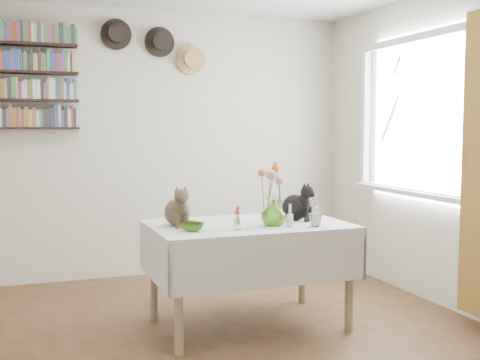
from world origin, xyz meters
name	(u,v)px	position (x,y,z in m)	size (l,w,h in m)	color
room	(217,153)	(0.00, 0.00, 1.25)	(4.08, 4.58, 2.58)	brown
window	(414,129)	(1.97, 0.80, 1.40)	(0.12, 1.52, 1.32)	white
dining_table	(249,249)	(0.40, 0.52, 0.55)	(1.38, 0.90, 0.73)	white
tabby_cat	(177,205)	(-0.10, 0.59, 0.88)	(0.19, 0.24, 0.29)	brown
black_cat	(294,201)	(0.77, 0.55, 0.87)	(0.19, 0.24, 0.28)	black
flower_vase	(273,213)	(0.53, 0.38, 0.82)	(0.17, 0.17, 0.18)	#8DCE43
green_bowl	(192,227)	(-0.06, 0.36, 0.76)	(0.15, 0.15, 0.05)	#8DCE43
drinking_glass	(315,220)	(0.77, 0.23, 0.78)	(0.10, 0.10, 0.09)	white
candlestick	(290,219)	(0.61, 0.28, 0.78)	(0.04, 0.04, 0.16)	white
berry_jar	(237,218)	(0.23, 0.29, 0.81)	(0.05, 0.05, 0.18)	white
porcelain_figurine	(316,213)	(0.93, 0.54, 0.77)	(0.05, 0.05, 0.10)	white
flower_bouquet	(273,176)	(0.53, 0.39, 1.07)	(0.17, 0.12, 0.39)	#4C7233
bookshelf_unit	(18,76)	(-1.10, 2.16, 1.84)	(1.00, 0.16, 0.91)	black
wall_hats	(157,45)	(0.12, 2.19, 2.17)	(0.98, 0.09, 0.48)	black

